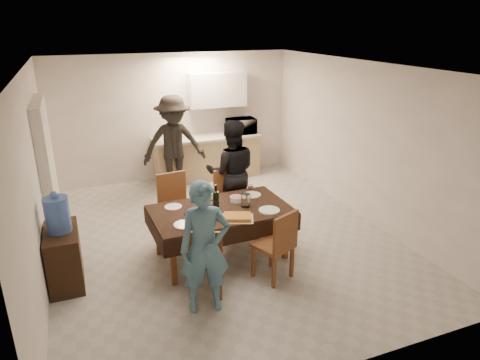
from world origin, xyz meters
The scene contains 33 objects.
floor centered at (0.00, 0.00, 0.00)m, with size 5.00×6.00×0.02m, color #B0B0AB.
ceiling centered at (0.00, 0.00, 2.60)m, with size 5.00×6.00×0.02m, color white.
wall_back centered at (0.00, 3.00, 1.30)m, with size 5.00×0.02×2.60m, color white.
wall_front centered at (0.00, -3.00, 1.30)m, with size 5.00×0.02×2.60m, color white.
wall_left centered at (-2.50, 0.00, 1.30)m, with size 0.02×6.00×2.60m, color white.
wall_right centered at (2.50, 0.00, 1.30)m, with size 0.02×6.00×2.60m, color white.
stub_partition centered at (-2.42, 1.20, 1.05)m, with size 0.15×1.40×2.10m, color silver.
kitchen_base_cabinet centered at (0.60, 2.68, 0.43)m, with size 2.20×0.60×0.86m, color tan.
kitchen_worktop centered at (0.60, 2.68, 0.89)m, with size 2.24×0.64×0.05m, color #BCBCB6.
upper_cabinet centered at (0.90, 2.82, 1.85)m, with size 1.20×0.34×0.70m, color silver.
dining_table centered at (-0.21, -0.56, 0.71)m, with size 1.94×1.18×0.74m.
chair_near_left centered at (-0.66, -1.40, 0.57)m, with size 0.55×0.56×0.50m.
chair_near_right centered at (0.24, -1.40, 0.59)m, with size 0.58×0.60×0.53m.
chair_far_left centered at (-0.66, 0.09, 0.62)m, with size 0.51×0.51×0.55m.
chair_far_right centered at (0.24, 0.10, 0.60)m, with size 0.51×0.51×0.53m.
console centered at (-2.28, -0.46, 0.37)m, with size 0.40×0.80×0.74m, color black.
water_jug centered at (-2.28, -0.46, 0.97)m, with size 0.30×0.30×0.44m, color #4D76D4.
wine_bottle centered at (-0.26, -0.51, 0.91)m, with size 0.09×0.09×0.35m, color black, non-canonical shape.
water_pitcher centered at (0.14, -0.61, 0.84)m, with size 0.12×0.12×0.19m, color white.
savoury_tart centered at (-0.11, -0.94, 0.77)m, with size 0.42×0.31×0.05m, color #BB8437.
salad_bowl centered at (0.09, -0.38, 0.78)m, with size 0.18×0.18×0.07m, color white.
mushroom_dish centered at (-0.26, -0.28, 0.76)m, with size 0.22×0.22×0.04m, color white.
wine_glass_a centered at (-0.76, -0.81, 0.83)m, with size 0.08×0.08×0.18m, color white, non-canonical shape.
wine_glass_b centered at (0.34, -0.31, 0.84)m, with size 0.09×0.09×0.20m, color white, non-canonical shape.
wine_glass_c centered at (-0.41, -0.26, 0.83)m, with size 0.08×0.08×0.19m, color white, non-canonical shape.
plate_near_left centered at (-0.81, -0.86, 0.75)m, with size 0.26×0.26×0.02m, color white.
plate_near_right centered at (0.39, -0.86, 0.75)m, with size 0.29×0.29×0.02m, color white.
plate_far_left centered at (-0.81, -0.26, 0.75)m, with size 0.24×0.24×0.01m, color white.
plate_far_right centered at (0.39, -0.26, 0.75)m, with size 0.26×0.26×0.02m, color white.
microwave centered at (1.38, 2.68, 1.07)m, with size 0.59×0.40×0.33m, color silver.
person_near centered at (-0.76, -1.61, 0.79)m, with size 0.58×0.38×1.58m, color teal.
person_far centered at (0.34, 0.49, 0.87)m, with size 0.84×0.66×1.73m, color black.
person_kitchen centered at (-0.20, 2.23, 0.95)m, with size 1.22×0.70×1.89m, color black.
Camera 1 is at (-1.93, -5.69, 3.18)m, focal length 32.00 mm.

